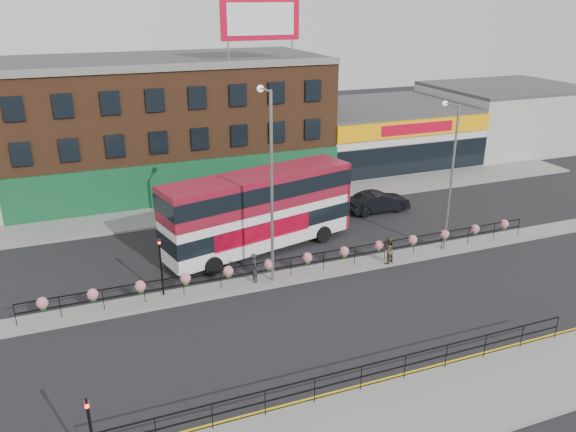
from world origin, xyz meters
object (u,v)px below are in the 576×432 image
object	(u,v)px
double_decker_bus	(259,204)
pedestrian_b	(388,250)
lamp_column_east	(450,165)
lamp_column_west	(270,172)
car	(378,202)
pedestrian_a	(255,268)

from	to	relation	value
double_decker_bus	pedestrian_b	bearing A→B (deg)	-37.80
pedestrian_b	lamp_column_east	distance (m)	6.26
pedestrian_b	lamp_column_west	bearing A→B (deg)	-25.37
double_decker_bus	car	size ratio (longest dim) A/B	2.71
car	lamp_column_east	xyz separation A→B (m)	(0.42, -7.22, 4.66)
car	pedestrian_b	bearing A→B (deg)	154.02
pedestrian_a	lamp_column_west	distance (m)	5.40
double_decker_bus	pedestrian_a	distance (m)	4.96
car	pedestrian_b	xyz separation A→B (m)	(-3.93, -7.96, 0.21)
lamp_column_west	lamp_column_east	bearing A→B (deg)	0.50
pedestrian_b	lamp_column_west	xyz separation A→B (m)	(-6.98, 0.65, 5.33)
car	lamp_column_west	bearing A→B (deg)	124.12
car	pedestrian_a	bearing A→B (deg)	121.99
double_decker_bus	lamp_column_west	bearing A→B (deg)	-100.47
pedestrian_a	pedestrian_b	bearing A→B (deg)	-90.02
pedestrian_a	car	bearing A→B (deg)	-53.75
double_decker_bus	car	distance (m)	10.85
double_decker_bus	pedestrian_a	bearing A→B (deg)	-112.41
pedestrian_a	lamp_column_east	world-z (taller)	lamp_column_east
lamp_column_west	lamp_column_east	size ratio (longest dim) A/B	1.17
double_decker_bus	pedestrian_b	size ratio (longest dim) A/B	7.58
pedestrian_b	lamp_column_west	size ratio (longest dim) A/B	0.16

